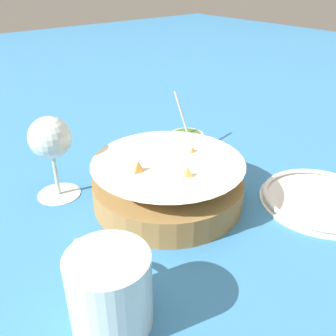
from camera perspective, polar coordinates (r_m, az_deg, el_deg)
The scene contains 6 objects.
ground_plane at distance 0.68m, azimuth -2.78°, elevation -4.21°, with size 4.00×4.00×0.00m, color teal.
food_basket at distance 0.65m, azimuth -0.02°, elevation -2.35°, with size 0.26×0.26×0.10m.
sauce_cup at distance 0.84m, azimuth 2.88°, elevation 4.07°, with size 0.08×0.07×0.13m.
wine_glass at distance 0.67m, azimuth -17.48°, elevation 3.94°, with size 0.08×0.08×0.15m.
beer_mug at distance 0.45m, azimuth -8.92°, elevation -18.20°, with size 0.13×0.10×0.10m.
side_plate at distance 0.71m, azimuth 22.16°, elevation -4.40°, with size 0.21×0.21×0.01m.
Camera 1 is at (-0.47, 0.34, 0.37)m, focal length 40.00 mm.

